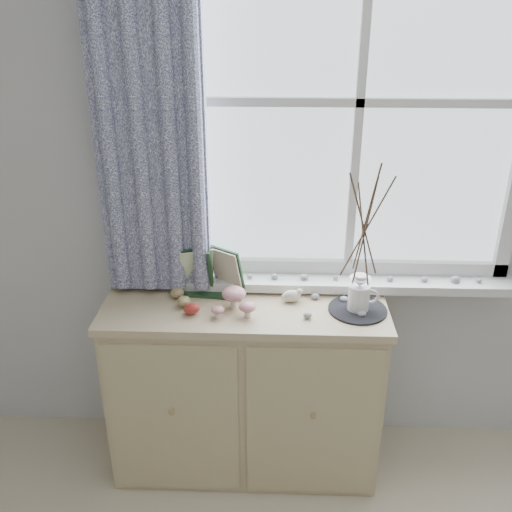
# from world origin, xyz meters

# --- Properties ---
(room_shell) EXTENTS (4.04, 4.04, 2.62)m
(room_shell) POSITION_xyz_m (0.01, 0.13, 1.66)
(room_shell) COLOR silver
(room_shell) RESTS_ON ground
(sideboard) EXTENTS (1.20, 0.45, 0.85)m
(sideboard) POSITION_xyz_m (-0.15, 1.75, 0.43)
(sideboard) COLOR tan
(sideboard) RESTS_ON ground
(botanical_book) EXTENTS (0.33, 0.17, 0.22)m
(botanical_book) POSITION_xyz_m (-0.30, 1.82, 0.96)
(botanical_book) COLOR #1B391F
(botanical_book) RESTS_ON sideboard
(toadstool_cluster) EXTENTS (0.18, 0.16, 0.09)m
(toadstool_cluster) POSITION_xyz_m (-0.19, 1.70, 0.90)
(toadstool_cluster) COLOR silver
(toadstool_cluster) RESTS_ON sideboard
(wooden_eggs) EXTENTS (0.14, 0.17, 0.07)m
(wooden_eggs) POSITION_xyz_m (-0.40, 1.73, 0.88)
(wooden_eggs) COLOR tan
(wooden_eggs) RESTS_ON sideboard
(songbird_figurine) EXTENTS (0.12, 0.07, 0.06)m
(songbird_figurine) POSITION_xyz_m (0.05, 1.79, 0.88)
(songbird_figurine) COLOR silver
(songbird_figurine) RESTS_ON sideboard
(crocheted_doily) EXTENTS (0.24, 0.24, 0.01)m
(crocheted_doily) POSITION_xyz_m (0.32, 1.73, 0.85)
(crocheted_doily) COLOR black
(crocheted_doily) RESTS_ON sideboard
(twig_pitcher) EXTENTS (0.25, 0.25, 0.66)m
(twig_pitcher) POSITION_xyz_m (0.32, 1.73, 1.23)
(twig_pitcher) COLOR white
(twig_pitcher) RESTS_ON crocheted_doily
(sideboard_pebbles) EXTENTS (0.34, 0.23, 0.02)m
(sideboard_pebbles) POSITION_xyz_m (0.18, 1.76, 0.86)
(sideboard_pebbles) COLOR #9C9C9F
(sideboard_pebbles) RESTS_ON sideboard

